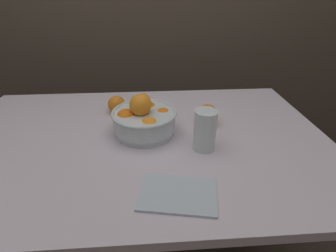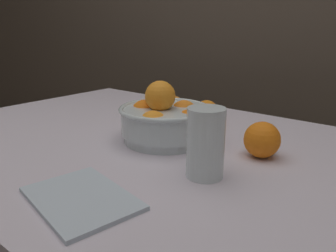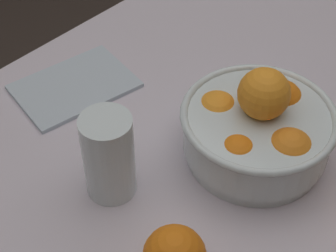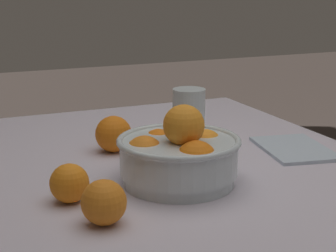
# 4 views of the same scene
# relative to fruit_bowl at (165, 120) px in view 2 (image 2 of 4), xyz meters

# --- Properties ---
(dining_table) EXTENTS (1.39, 0.90, 0.72)m
(dining_table) POSITION_rel_fruit_bowl_xyz_m (-0.02, -0.03, -0.13)
(dining_table) COLOR silver
(dining_table) RESTS_ON ground_plane
(fruit_bowl) EXTENTS (0.24, 0.24, 0.16)m
(fruit_bowl) POSITION_rel_fruit_bowl_xyz_m (0.00, 0.00, 0.00)
(fruit_bowl) COLOR silver
(fruit_bowl) RESTS_ON dining_table
(juice_glass) EXTENTS (0.08, 0.08, 0.14)m
(juice_glass) POSITION_rel_fruit_bowl_xyz_m (0.20, -0.12, 0.01)
(juice_glass) COLOR #F4A314
(juice_glass) RESTS_ON dining_table
(orange_loose_near_bowl) EXTENTS (0.08, 0.08, 0.08)m
(orange_loose_near_bowl) POSITION_rel_fruit_bowl_xyz_m (0.25, 0.05, -0.02)
(orange_loose_near_bowl) COLOR orange
(orange_loose_near_bowl) RESTS_ON dining_table
(orange_loose_front) EXTENTS (0.08, 0.08, 0.08)m
(orange_loose_front) POSITION_rel_fruit_bowl_xyz_m (-0.12, 0.19, -0.02)
(orange_loose_front) COLOR orange
(orange_loose_front) RESTS_ON dining_table
(orange_loose_aside) EXTENTS (0.07, 0.07, 0.07)m
(orange_loose_aside) POSITION_rel_fruit_bowl_xyz_m (-0.01, 0.22, -0.02)
(orange_loose_aside) COLOR orange
(orange_loose_aside) RESTS_ON dining_table
(napkin) EXTENTS (0.23, 0.18, 0.01)m
(napkin) POSITION_rel_fruit_bowl_xyz_m (0.09, -0.34, -0.05)
(napkin) COLOR silver
(napkin) RESTS_ON dining_table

